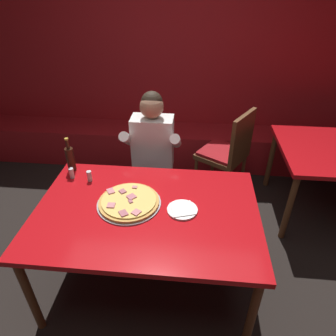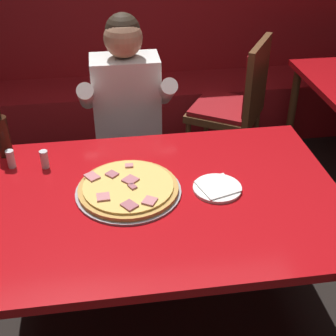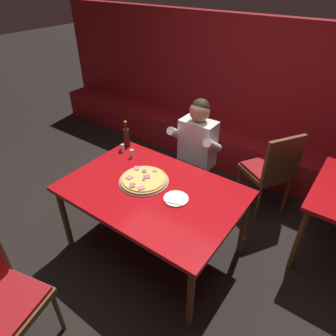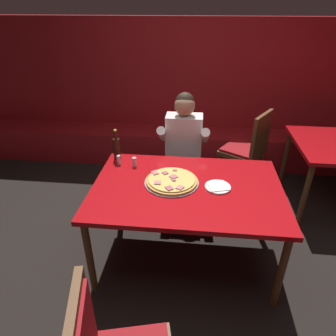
{
  "view_description": "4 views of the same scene",
  "coord_description": "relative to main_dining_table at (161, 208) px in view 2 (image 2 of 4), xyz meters",
  "views": [
    {
      "loc": [
        0.3,
        -1.55,
        2.12
      ],
      "look_at": [
        0.12,
        0.27,
        0.92
      ],
      "focal_mm": 32.0,
      "sensor_mm": 36.0,
      "label": 1
    },
    {
      "loc": [
        -0.2,
        -1.57,
        1.93
      ],
      "look_at": [
        0.06,
        0.2,
        0.76
      ],
      "focal_mm": 50.0,
      "sensor_mm": 36.0,
      "label": 2
    },
    {
      "loc": [
        1.32,
        -1.58,
        2.37
      ],
      "look_at": [
        -0.03,
        0.28,
        0.81
      ],
      "focal_mm": 32.0,
      "sensor_mm": 36.0,
      "label": 3
    },
    {
      "loc": [
        0.06,
        -2.05,
        2.08
      ],
      "look_at": [
        -0.19,
        0.28,
        0.76
      ],
      "focal_mm": 32.0,
      "sensor_mm": 36.0,
      "label": 4
    }
  ],
  "objects": [
    {
      "name": "diner_seated_blue_shirt",
      "position": [
        -0.08,
        0.81,
        0.02
      ],
      "size": [
        0.53,
        0.53,
        1.27
      ],
      "color": "black",
      "rests_on": "ground_plane"
    },
    {
      "name": "ground_plane",
      "position": [
        0.0,
        0.0,
        -0.68
      ],
      "size": [
        24.0,
        24.0,
        0.0
      ],
      "primitive_type": "plane",
      "color": "black"
    },
    {
      "name": "main_dining_table",
      "position": [
        0.0,
        0.0,
        0.0
      ],
      "size": [
        1.54,
        1.05,
        0.75
      ],
      "color": "brown",
      "rests_on": "ground_plane"
    },
    {
      "name": "plate_white_paper",
      "position": [
        0.25,
        0.01,
        0.07
      ],
      "size": [
        0.21,
        0.21,
        0.02
      ],
      "color": "white",
      "rests_on": "main_dining_table"
    },
    {
      "name": "beer_bottle",
      "position": [
        -0.69,
        0.43,
        0.18
      ],
      "size": [
        0.07,
        0.07,
        0.29
      ],
      "color": "black",
      "rests_on": "main_dining_table"
    },
    {
      "name": "dining_chair_by_booth",
      "position": [
        0.67,
        1.19,
        -0.1
      ],
      "size": [
        0.61,
        0.61,
        1.01
      ],
      "color": "brown",
      "rests_on": "ground_plane"
    },
    {
      "name": "pizza",
      "position": [
        -0.13,
        0.05,
        0.08
      ],
      "size": [
        0.45,
        0.45,
        0.05
      ],
      "color": "#9E9EA3",
      "rests_on": "main_dining_table"
    },
    {
      "name": "booth_bench",
      "position": [
        0.0,
        1.86,
        -0.45
      ],
      "size": [
        6.46,
        0.48,
        0.46
      ],
      "primitive_type": "cube",
      "color": "maroon",
      "rests_on": "ground_plane"
    },
    {
      "name": "shaker_oregano",
      "position": [
        -0.65,
        0.32,
        0.1
      ],
      "size": [
        0.04,
        0.04,
        0.09
      ],
      "color": "silver",
      "rests_on": "main_dining_table"
    },
    {
      "name": "booth_wall_panel",
      "position": [
        0.0,
        2.18,
        0.27
      ],
      "size": [
        6.8,
        0.16,
        1.9
      ],
      "primitive_type": "cube",
      "color": "maroon",
      "rests_on": "ground_plane"
    },
    {
      "name": "shaker_red_pepper_flakes",
      "position": [
        -0.49,
        0.3,
        0.1
      ],
      "size": [
        0.04,
        0.04,
        0.09
      ],
      "color": "silver",
      "rests_on": "main_dining_table"
    }
  ]
}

